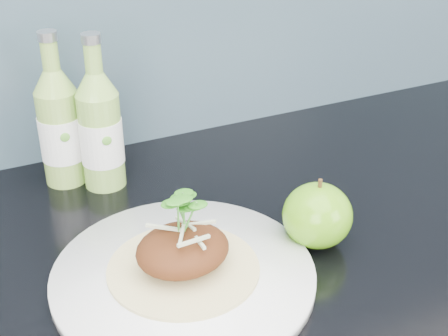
{
  "coord_description": "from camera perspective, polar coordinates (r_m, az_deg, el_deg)",
  "views": [
    {
      "loc": [
        -0.23,
        1.08,
        1.36
      ],
      "look_at": [
        0.05,
        1.67,
        1.0
      ],
      "focal_mm": 50.0,
      "sensor_mm": 36.0,
      "label": 1
    }
  ],
  "objects": [
    {
      "name": "cider_bottle_left",
      "position": [
        0.92,
        -14.77,
        3.6
      ],
      "size": [
        0.06,
        0.06,
        0.23
      ],
      "rotation": [
        0.0,
        0.0,
        -0.05
      ],
      "color": "#86AF49",
      "rests_on": "kitchen_counter"
    },
    {
      "name": "green_apple",
      "position": [
        0.78,
        8.53,
        -4.31
      ],
      "size": [
        0.1,
        0.1,
        0.09
      ],
      "rotation": [
        0.0,
        0.0,
        -0.23
      ],
      "color": "#43860E",
      "rests_on": "kitchen_counter"
    },
    {
      "name": "pork_taco",
      "position": [
        0.7,
        -3.8,
        -7.35
      ],
      "size": [
        0.17,
        0.17,
        0.1
      ],
      "color": "tan",
      "rests_on": "dinner_plate"
    },
    {
      "name": "dinner_plate",
      "position": [
        0.73,
        -3.71,
        -9.76
      ],
      "size": [
        0.37,
        0.37,
        0.02
      ],
      "color": "white",
      "rests_on": "kitchen_counter"
    },
    {
      "name": "cider_bottle_right",
      "position": [
        0.89,
        -11.22,
        3.36
      ],
      "size": [
        0.07,
        0.07,
        0.23
      ],
      "rotation": [
        0.0,
        0.0,
        0.24
      ],
      "color": "#85B44B",
      "rests_on": "kitchen_counter"
    }
  ]
}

